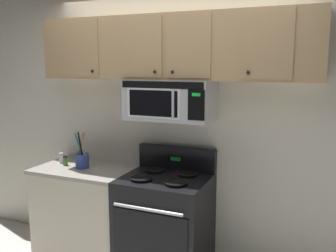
{
  "coord_description": "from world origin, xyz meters",
  "views": [
    {
      "loc": [
        1.24,
        -2.44,
        1.88
      ],
      "look_at": [
        0.0,
        0.49,
        1.35
      ],
      "focal_mm": 39.53,
      "sensor_mm": 36.0,
      "label": 1
    }
  ],
  "objects_px": {
    "over_range_microwave": "(170,100)",
    "spice_jar": "(65,161)",
    "salt_shaker": "(61,158)",
    "stove_range": "(165,224)",
    "utensil_crock_blue": "(82,159)"
  },
  "relations": [
    {
      "from": "stove_range",
      "to": "spice_jar",
      "type": "bearing_deg",
      "value": -179.64
    },
    {
      "from": "over_range_microwave",
      "to": "salt_shaker",
      "type": "xyz_separation_m",
      "value": [
        -1.16,
        -0.07,
        -0.62
      ]
    },
    {
      "from": "salt_shaker",
      "to": "utensil_crock_blue",
      "type": "bearing_deg",
      "value": -13.05
    },
    {
      "from": "spice_jar",
      "to": "over_range_microwave",
      "type": "bearing_deg",
      "value": 6.57
    },
    {
      "from": "over_range_microwave",
      "to": "utensil_crock_blue",
      "type": "distance_m",
      "value": 1.05
    },
    {
      "from": "salt_shaker",
      "to": "spice_jar",
      "type": "distance_m",
      "value": 0.11
    },
    {
      "from": "stove_range",
      "to": "utensil_crock_blue",
      "type": "relative_size",
      "value": 3.12
    },
    {
      "from": "over_range_microwave",
      "to": "salt_shaker",
      "type": "height_order",
      "value": "over_range_microwave"
    },
    {
      "from": "utensil_crock_blue",
      "to": "over_range_microwave",
      "type": "bearing_deg",
      "value": 9.3
    },
    {
      "from": "stove_range",
      "to": "salt_shaker",
      "type": "xyz_separation_m",
      "value": [
        -1.16,
        0.05,
        0.48
      ]
    },
    {
      "from": "salt_shaker",
      "to": "stove_range",
      "type": "bearing_deg",
      "value": -2.32
    },
    {
      "from": "over_range_microwave",
      "to": "spice_jar",
      "type": "height_order",
      "value": "over_range_microwave"
    },
    {
      "from": "salt_shaker",
      "to": "over_range_microwave",
      "type": "bearing_deg",
      "value": 3.42
    },
    {
      "from": "stove_range",
      "to": "salt_shaker",
      "type": "relative_size",
      "value": 10.96
    },
    {
      "from": "stove_range",
      "to": "utensil_crock_blue",
      "type": "height_order",
      "value": "utensil_crock_blue"
    }
  ]
}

